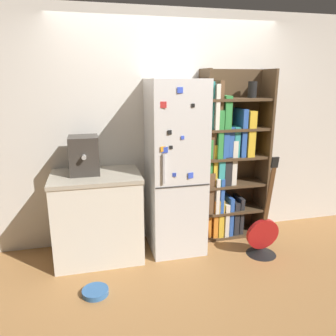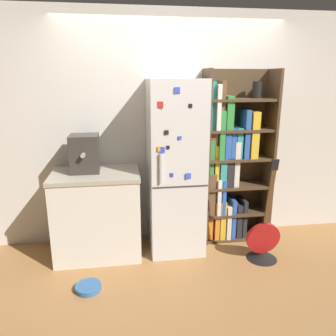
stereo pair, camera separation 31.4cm
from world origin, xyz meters
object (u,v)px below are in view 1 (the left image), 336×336
(guitar, at_px, (262,240))
(pet_bowl, at_px, (95,291))
(refrigerator, at_px, (175,168))
(espresso_machine, at_px, (84,155))
(bookshelf, at_px, (226,162))

(guitar, bearing_deg, pet_bowl, -171.10)
(refrigerator, relative_size, espresso_machine, 4.82)
(refrigerator, bearing_deg, guitar, -25.32)
(pet_bowl, bearing_deg, refrigerator, 37.07)
(guitar, relative_size, pet_bowl, 4.76)
(bookshelf, xyz_separation_m, guitar, (0.22, -0.57, -0.76))
(refrigerator, bearing_deg, bookshelf, 13.20)
(refrigerator, bearing_deg, pet_bowl, -142.93)
(bookshelf, distance_m, guitar, 0.97)
(bookshelf, relative_size, guitar, 1.75)
(guitar, bearing_deg, bookshelf, 111.01)
(refrigerator, height_order, bookshelf, bookshelf)
(bookshelf, distance_m, espresso_machine, 1.62)
(refrigerator, distance_m, guitar, 1.24)
(guitar, bearing_deg, refrigerator, 154.68)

